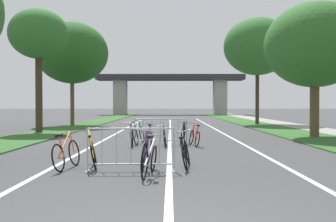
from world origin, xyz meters
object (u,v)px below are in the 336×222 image
(tree_left_cypress_far, at_px, (39,35))
(tree_right_pine_far, at_px, (315,45))
(bicycle_orange_2, at_px, (66,154))
(bicycle_blue_3, at_px, (149,137))
(bicycle_black_0, at_px, (185,153))
(bicycle_black_10, at_px, (183,135))
(bicycle_white_5, at_px, (150,159))
(bicycle_green_4, at_px, (165,137))
(bicycle_silver_7, at_px, (131,137))
(tree_left_pine_near, at_px, (72,53))
(bicycle_yellow_6, at_px, (93,153))
(crowd_barrier_second, at_px, (161,132))
(tree_right_maple_mid, at_px, (257,47))
(bicycle_teal_1, at_px, (138,134))
(bicycle_purple_8, at_px, (147,153))
(crowd_barrier_nearest, at_px, (131,150))
(bicycle_red_9, at_px, (195,137))

(tree_left_cypress_far, relative_size, tree_right_pine_far, 1.08)
(bicycle_orange_2, xyz_separation_m, bicycle_blue_3, (1.76, 5.14, -0.02))
(bicycle_black_0, bearing_deg, bicycle_black_10, 94.49)
(tree_left_cypress_far, distance_m, bicycle_white_5, 15.98)
(bicycle_green_4, height_order, bicycle_silver_7, bicycle_silver_7)
(tree_left_pine_near, distance_m, bicycle_yellow_6, 20.83)
(tree_left_pine_near, xyz_separation_m, crowd_barrier_second, (7.05, -13.94, -4.99))
(tree_right_pine_far, distance_m, tree_right_maple_mid, 12.11)
(bicycle_green_4, relative_size, bicycle_black_10, 0.92)
(tree_right_pine_far, height_order, bicycle_orange_2, tree_right_pine_far)
(bicycle_teal_1, bearing_deg, bicycle_green_4, -31.25)
(bicycle_black_0, distance_m, bicycle_black_10, 5.86)
(bicycle_teal_1, height_order, bicycle_black_10, bicycle_teal_1)
(bicycle_orange_2, bearing_deg, bicycle_blue_3, 78.39)
(tree_left_pine_near, xyz_separation_m, bicycle_green_4, (7.22, -14.31, -5.16))
(tree_left_pine_near, relative_size, tree_right_maple_mid, 0.92)
(tree_right_maple_mid, bearing_deg, bicycle_purple_8, -109.62)
(bicycle_white_5, bearing_deg, bicycle_silver_7, 106.94)
(tree_right_maple_mid, bearing_deg, tree_right_pine_far, -89.70)
(tree_right_maple_mid, bearing_deg, bicycle_silver_7, -117.93)
(crowd_barrier_nearest, xyz_separation_m, bicycle_teal_1, (-0.36, 6.61, -0.13))
(bicycle_blue_3, distance_m, bicycle_black_10, 1.62)
(tree_left_cypress_far, relative_size, bicycle_blue_3, 4.27)
(bicycle_blue_3, distance_m, bicycle_red_9, 1.78)
(crowd_barrier_nearest, distance_m, crowd_barrier_second, 6.09)
(tree_right_maple_mid, distance_m, bicycle_black_0, 22.67)
(bicycle_black_0, bearing_deg, tree_right_pine_far, 59.36)
(bicycle_yellow_6, distance_m, bicycle_purple_8, 1.38)
(bicycle_purple_8, xyz_separation_m, bicycle_red_9, (1.53, 5.28, -0.04))
(bicycle_orange_2, height_order, bicycle_white_5, bicycle_orange_2)
(crowd_barrier_second, height_order, bicycle_yellow_6, crowd_barrier_second)
(crowd_barrier_second, xyz_separation_m, bicycle_silver_7, (-1.11, -0.44, -0.15))
(bicycle_black_10, bearing_deg, bicycle_purple_8, 86.32)
(bicycle_teal_1, distance_m, bicycle_silver_7, 1.01)
(bicycle_black_10, bearing_deg, bicycle_yellow_6, 73.85)
(crowd_barrier_nearest, bearing_deg, bicycle_silver_7, 95.61)
(tree_right_pine_far, distance_m, bicycle_teal_1, 9.68)
(bicycle_green_4, distance_m, bicycle_purple_8, 5.27)
(tree_left_cypress_far, height_order, bicycle_orange_2, tree_left_cypress_far)
(bicycle_yellow_6, relative_size, bicycle_silver_7, 1.04)
(tree_left_cypress_far, bearing_deg, bicycle_blue_3, -47.46)
(bicycle_red_9, bearing_deg, bicycle_teal_1, 148.39)
(tree_right_maple_mid, xyz_separation_m, bicycle_black_0, (-6.54, -20.91, -5.84))
(tree_right_maple_mid, relative_size, bicycle_purple_8, 4.86)
(tree_left_cypress_far, relative_size, crowd_barrier_nearest, 3.31)
(tree_right_pine_far, distance_m, bicycle_green_4, 9.13)
(tree_right_maple_mid, distance_m, bicycle_purple_8, 23.11)
(tree_right_pine_far, distance_m, bicycle_black_10, 8.24)
(crowd_barrier_nearest, height_order, bicycle_green_4, crowd_barrier_nearest)
(bicycle_orange_2, bearing_deg, bicycle_silver_7, 85.42)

